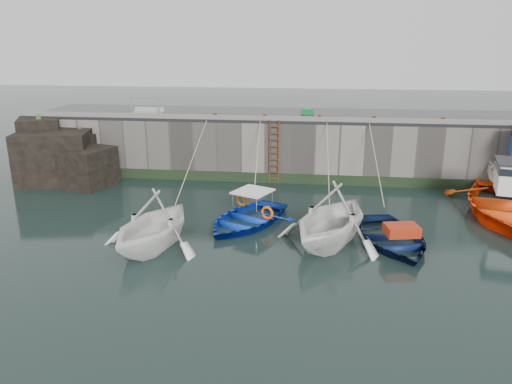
# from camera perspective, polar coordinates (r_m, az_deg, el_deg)

# --- Properties ---
(ground) EXTENTS (120.00, 120.00, 0.00)m
(ground) POSITION_cam_1_polar(r_m,az_deg,el_deg) (15.90, 6.04, -9.17)
(ground) COLOR black
(ground) RESTS_ON ground
(quay_back) EXTENTS (30.00, 5.00, 3.00)m
(quay_back) POSITION_cam_1_polar(r_m,az_deg,el_deg) (27.32, 6.75, 5.39)
(quay_back) COLOR slate
(quay_back) RESTS_ON ground
(road_back) EXTENTS (30.00, 5.00, 0.16)m
(road_back) POSITION_cam_1_polar(r_m,az_deg,el_deg) (27.05, 6.87, 8.67)
(road_back) COLOR black
(road_back) RESTS_ON quay_back
(kerb_back) EXTENTS (30.00, 0.30, 0.20)m
(kerb_back) POSITION_cam_1_polar(r_m,az_deg,el_deg) (24.70, 6.83, 8.29)
(kerb_back) COLOR slate
(kerb_back) RESTS_ON road_back
(algae_back) EXTENTS (30.00, 0.08, 0.50)m
(algae_back) POSITION_cam_1_polar(r_m,az_deg,el_deg) (25.15, 6.58, 1.43)
(algae_back) COLOR black
(algae_back) RESTS_ON ground
(rock_outcrop) EXTENTS (5.85, 4.24, 3.41)m
(rock_outcrop) POSITION_cam_1_polar(r_m,az_deg,el_deg) (27.37, -21.57, 3.81)
(rock_outcrop) COLOR black
(rock_outcrop) RESTS_ON ground
(ladder) EXTENTS (0.51, 0.08, 3.20)m
(ladder) POSITION_cam_1_polar(r_m,az_deg,el_deg) (24.87, 2.06, 4.54)
(ladder) COLOR #3F1E0F
(ladder) RESTS_ON ground
(boat_near_white) EXTENTS (4.70, 5.16, 2.34)m
(boat_near_white) POSITION_cam_1_polar(r_m,az_deg,el_deg) (18.04, -11.58, -6.13)
(boat_near_white) COLOR white
(boat_near_white) RESTS_ON ground
(boat_near_white_rope) EXTENTS (0.04, 6.64, 3.10)m
(boat_near_white_rope) POSITION_cam_1_polar(r_m,az_deg,el_deg) (23.02, -7.27, -0.74)
(boat_near_white_rope) COLOR tan
(boat_near_white_rope) RESTS_ON ground
(boat_near_blue) EXTENTS (4.77, 5.39, 0.92)m
(boat_near_blue) POSITION_cam_1_polar(r_m,az_deg,el_deg) (19.80, -1.14, -3.62)
(boat_near_blue) COLOR #0B30B3
(boat_near_blue) RESTS_ON ground
(boat_near_blue_rope) EXTENTS (0.04, 4.32, 3.10)m
(boat_near_blue_rope) POSITION_cam_1_polar(r_m,az_deg,el_deg) (23.76, 0.31, -0.03)
(boat_near_blue_rope) COLOR tan
(boat_near_blue_rope) RESTS_ON ground
(boat_near_blacktrim) EXTENTS (5.71, 6.03, 2.51)m
(boat_near_blacktrim) POSITION_cam_1_polar(r_m,az_deg,el_deg) (18.19, 8.47, -5.75)
(boat_near_blacktrim) COLOR white
(boat_near_blacktrim) RESTS_ON ground
(boat_near_blacktrim_rope) EXTENTS (0.04, 5.63, 3.10)m
(boat_near_blacktrim_rope) POSITION_cam_1_polar(r_m,az_deg,el_deg) (22.87, 8.25, -0.90)
(boat_near_blacktrim_rope) COLOR tan
(boat_near_blacktrim_rope) RESTS_ON ground
(boat_near_navy) EXTENTS (4.01, 5.00, 0.92)m
(boat_near_navy) POSITION_cam_1_polar(r_m,az_deg,el_deg) (18.65, 15.25, -5.60)
(boat_near_navy) COLOR #09163D
(boat_near_navy) RESTS_ON ground
(boat_near_navy_rope) EXTENTS (0.04, 5.38, 3.10)m
(boat_near_navy_rope) POSITION_cam_1_polar(r_m,az_deg,el_deg) (23.17, 13.69, -0.98)
(boat_near_navy_rope) COLOR tan
(boat_near_navy_rope) RESTS_ON ground
(boat_far_orange) EXTENTS (6.67, 8.25, 4.51)m
(boat_far_orange) POSITION_cam_1_polar(r_m,az_deg,el_deg) (23.07, 26.99, -1.23)
(boat_far_orange) COLOR #FF460D
(boat_far_orange) RESTS_ON ground
(fish_crate) EXTENTS (0.67, 0.58, 0.31)m
(fish_crate) POSITION_cam_1_polar(r_m,az_deg,el_deg) (26.79, 5.88, 9.13)
(fish_crate) COLOR #15782C
(fish_crate) RESTS_ON road_back
(railing) EXTENTS (1.60, 1.05, 1.00)m
(railing) POSITION_cam_1_polar(r_m,az_deg,el_deg) (27.25, -12.10, 9.07)
(railing) COLOR #A5A8AD
(railing) RESTS_ON road_back
(bollard_a) EXTENTS (0.18, 0.18, 0.28)m
(bollard_a) POSITION_cam_1_polar(r_m,az_deg,el_deg) (25.31, -4.68, 8.66)
(bollard_a) COLOR #3F1E0F
(bollard_a) RESTS_ON road_back
(bollard_b) EXTENTS (0.18, 0.18, 0.28)m
(bollard_b) POSITION_cam_1_polar(r_m,az_deg,el_deg) (24.93, 1.02, 8.58)
(bollard_b) COLOR #3F1E0F
(bollard_b) RESTS_ON road_back
(bollard_c) EXTENTS (0.18, 0.18, 0.28)m
(bollard_c) POSITION_cam_1_polar(r_m,az_deg,el_deg) (24.79, 7.30, 8.40)
(bollard_c) COLOR #3F1E0F
(bollard_c) RESTS_ON road_back
(bollard_d) EXTENTS (0.18, 0.18, 0.28)m
(bollard_d) POSITION_cam_1_polar(r_m,az_deg,el_deg) (24.93, 13.34, 8.13)
(bollard_d) COLOR #3F1E0F
(bollard_d) RESTS_ON road_back
(bollard_e) EXTENTS (0.18, 0.18, 0.28)m
(bollard_e) POSITION_cam_1_polar(r_m,az_deg,el_deg) (25.48, 20.57, 7.69)
(bollard_e) COLOR #3F1E0F
(bollard_e) RESTS_ON road_back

